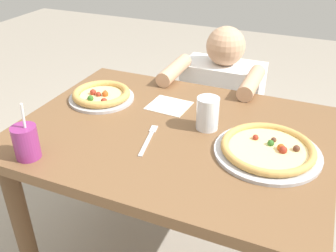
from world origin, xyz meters
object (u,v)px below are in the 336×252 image
pizza_far (101,95)px  drink_cup_colored (26,142)px  diner_seated (220,123)px  fork (149,139)px  water_cup_clear (208,113)px  pizza_near (268,149)px

pizza_far → drink_cup_colored: (0.01, -0.46, 0.04)m
pizza_far → diner_seated: (0.37, 0.57, -0.35)m
drink_cup_colored → fork: (0.31, 0.25, -0.05)m
pizza_far → fork: 0.38m
drink_cup_colored → water_cup_clear: size_ratio=1.62×
pizza_near → water_cup_clear: 0.25m
water_cup_clear → fork: 0.23m
pizza_far → diner_seated: bearing=56.8°
pizza_near → diner_seated: 0.86m
pizza_near → pizza_far: (-0.72, 0.13, 0.00)m
pizza_near → fork: pizza_near is taller
pizza_near → pizza_far: size_ratio=1.29×
drink_cup_colored → fork: drink_cup_colored is taller
pizza_near → fork: bearing=-169.8°
pizza_far → drink_cup_colored: bearing=-89.0°
pizza_far → diner_seated: diner_seated is taller
pizza_near → pizza_far: same height
water_cup_clear → diner_seated: diner_seated is taller
pizza_near → drink_cup_colored: (-0.71, -0.32, 0.04)m
diner_seated → fork: bearing=-94.0°
water_cup_clear → fork: (-0.16, -0.15, -0.06)m
drink_cup_colored → water_cup_clear: drink_cup_colored is taller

